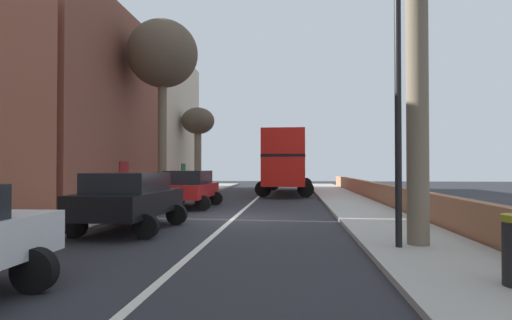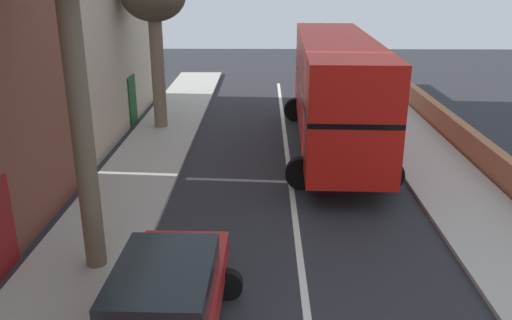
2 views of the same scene
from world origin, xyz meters
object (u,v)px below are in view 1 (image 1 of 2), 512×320
Objects in this scene: parked_car_red_left_2 at (190,187)px; parked_car_black_left_3 at (130,198)px; street_tree_left_0 at (198,124)px; street_tree_left_2 at (163,56)px; double_decker_bus at (287,159)px; lamppost_right at (398,72)px.

parked_car_red_left_2 is 7.09m from parked_car_black_left_3.
street_tree_left_0 is 0.68× the size of street_tree_left_2.
double_decker_bus is 18.72m from parked_car_black_left_3.
street_tree_left_0 reaches higher than parked_car_red_left_2.
parked_car_red_left_2 is at bearing -78.98° from street_tree_left_0.
parked_car_black_left_3 is (-4.20, -18.18, -1.42)m from double_decker_bus.
parked_car_black_left_3 is 0.48× the size of street_tree_left_2.
parked_car_black_left_3 is at bearing -78.05° from street_tree_left_2.
double_decker_bus is 1.25× the size of street_tree_left_2.
parked_car_black_left_3 is at bearing -90.00° from parked_car_red_left_2.
parked_car_red_left_2 is at bearing -51.16° from street_tree_left_2.
street_tree_left_0 is (-2.66, 20.77, 4.18)m from parked_car_black_left_3.
parked_car_red_left_2 is at bearing 125.21° from lamppost_right.
parked_car_black_left_3 is 7.81m from lamppost_right.
street_tree_left_0 is at bearing 101.02° from parked_car_red_left_2.
street_tree_left_0 is 11.42m from street_tree_left_2.
street_tree_left_2 is (-2.04, 9.62, 6.56)m from parked_car_black_left_3.
street_tree_left_2 is 1.46× the size of lamppost_right.
parked_car_black_left_3 is at bearing -82.69° from street_tree_left_0.
double_decker_bus is 7.84m from street_tree_left_0.
lamppost_right is at bearing -20.51° from parked_car_black_left_3.
lamppost_right is at bearing -82.85° from double_decker_bus.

